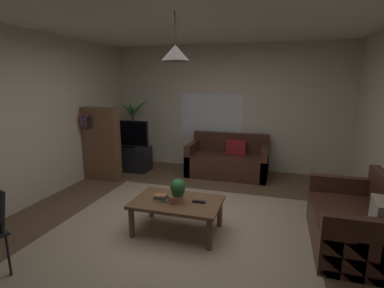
# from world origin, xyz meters

# --- Properties ---
(floor) EXTENTS (4.98, 5.58, 0.02)m
(floor) POSITION_xyz_m (0.00, 0.00, -0.01)
(floor) COLOR brown
(floor) RESTS_ON ground
(rug) EXTENTS (3.24, 3.07, 0.01)m
(rug) POSITION_xyz_m (0.00, -0.20, 0.00)
(rug) COLOR tan
(rug) RESTS_ON ground
(wall_back) EXTENTS (5.10, 0.06, 2.63)m
(wall_back) POSITION_xyz_m (0.00, 2.82, 1.31)
(wall_back) COLOR beige
(wall_back) RESTS_ON ground
(wall_left) EXTENTS (0.06, 5.58, 2.63)m
(wall_left) POSITION_xyz_m (-2.52, 0.00, 1.31)
(wall_left) COLOR beige
(wall_left) RESTS_ON ground
(ceiling) EXTENTS (4.98, 5.58, 0.02)m
(ceiling) POSITION_xyz_m (0.00, 0.00, 2.64)
(ceiling) COLOR white
(window_pane) EXTENTS (1.35, 0.01, 0.91)m
(window_pane) POSITION_xyz_m (-0.33, 2.79, 1.16)
(window_pane) COLOR white
(couch_under_window) EXTENTS (1.59, 0.83, 0.82)m
(couch_under_window) POSITION_xyz_m (0.15, 2.31, 0.27)
(couch_under_window) COLOR #47281E
(couch_under_window) RESTS_ON ground
(couch_right_side) EXTENTS (0.83, 1.38, 0.82)m
(couch_right_side) POSITION_xyz_m (2.01, 0.08, 0.28)
(couch_right_side) COLOR #47281E
(couch_right_side) RESTS_ON ground
(coffee_table) EXTENTS (1.10, 0.70, 0.42)m
(coffee_table) POSITION_xyz_m (-0.05, -0.17, 0.36)
(coffee_table) COLOR brown
(coffee_table) RESTS_ON ground
(book_on_table_0) EXTENTS (0.17, 0.13, 0.03)m
(book_on_table_0) POSITION_xyz_m (-0.24, -0.22, 0.43)
(book_on_table_0) COLOR beige
(book_on_table_0) RESTS_ON coffee_table
(book_on_table_1) EXTENTS (0.16, 0.12, 0.03)m
(book_on_table_1) POSITION_xyz_m (-0.25, -0.22, 0.46)
(book_on_table_1) COLOR #387247
(book_on_table_1) RESTS_ON coffee_table
(book_on_table_2) EXTENTS (0.16, 0.13, 0.02)m
(book_on_table_2) POSITION_xyz_m (-0.25, -0.22, 0.48)
(book_on_table_2) COLOR #99663F
(book_on_table_2) RESTS_ON coffee_table
(remote_on_table_0) EXTENTS (0.16, 0.06, 0.02)m
(remote_on_table_0) POSITION_xyz_m (0.22, -0.15, 0.43)
(remote_on_table_0) COLOR black
(remote_on_table_0) RESTS_ON coffee_table
(potted_plant_on_table) EXTENTS (0.21, 0.19, 0.30)m
(potted_plant_on_table) POSITION_xyz_m (-0.03, -0.20, 0.57)
(potted_plant_on_table) COLOR #B77051
(potted_plant_on_table) RESTS_ON coffee_table
(tv_stand) EXTENTS (0.90, 0.44, 0.50)m
(tv_stand) POSITION_xyz_m (-1.94, 2.04, 0.25)
(tv_stand) COLOR black
(tv_stand) RESTS_ON ground
(tv) EXTENTS (0.93, 0.16, 0.58)m
(tv) POSITION_xyz_m (-1.94, 2.02, 0.80)
(tv) COLOR black
(tv) RESTS_ON tv_stand
(potted_palm_corner) EXTENTS (0.77, 0.76, 1.55)m
(potted_palm_corner) POSITION_xyz_m (-2.02, 2.46, 0.64)
(potted_palm_corner) COLOR beige
(potted_palm_corner) RESTS_ON ground
(bookshelf_corner) EXTENTS (0.70, 0.31, 1.40)m
(bookshelf_corner) POSITION_xyz_m (-2.12, 1.34, 0.71)
(bookshelf_corner) COLOR brown
(bookshelf_corner) RESTS_ON ground
(pendant_lamp) EXTENTS (0.32, 0.32, 0.52)m
(pendant_lamp) POSITION_xyz_m (-0.05, -0.17, 2.19)
(pendant_lamp) COLOR black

